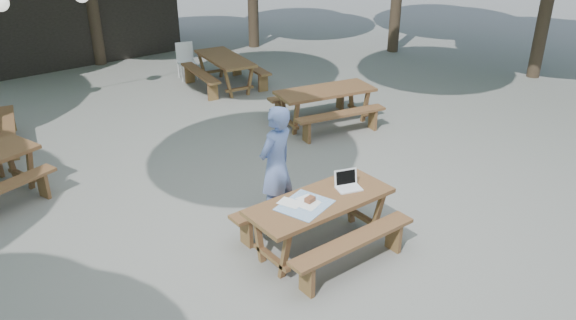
% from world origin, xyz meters
% --- Properties ---
extents(ground, '(80.00, 80.00, 0.00)m').
position_xyz_m(ground, '(0.00, 0.00, 0.00)').
color(ground, '#60605B').
rests_on(ground, ground).
extents(pavilion, '(6.00, 3.00, 2.80)m').
position_xyz_m(pavilion, '(0.50, 10.50, 1.40)').
color(pavilion, black).
rests_on(pavilion, ground).
extents(main_picnic_table, '(2.00, 1.58, 0.75)m').
position_xyz_m(main_picnic_table, '(0.07, -1.52, 0.39)').
color(main_picnic_table, brown).
rests_on(main_picnic_table, ground).
extents(picnic_table_ne, '(2.18, 1.94, 0.75)m').
position_xyz_m(picnic_table_ne, '(3.04, 1.81, 0.39)').
color(picnic_table_ne, brown).
rests_on(picnic_table_ne, ground).
extents(picnic_table_far_e, '(1.83, 2.10, 0.75)m').
position_xyz_m(picnic_table_far_e, '(2.71, 5.14, 0.39)').
color(picnic_table_far_e, brown).
rests_on(picnic_table_far_e, ground).
extents(woman, '(0.74, 0.59, 1.78)m').
position_xyz_m(woman, '(0.03, -0.60, 0.89)').
color(woman, '#758FD6').
rests_on(woman, ground).
extents(plastic_chair, '(0.53, 0.53, 0.90)m').
position_xyz_m(plastic_chair, '(2.30, 6.34, 0.26)').
color(plastic_chair, white).
rests_on(plastic_chair, ground).
extents(laptop, '(0.39, 0.35, 0.24)m').
position_xyz_m(laptop, '(0.57, -1.49, 0.81)').
color(laptop, white).
rests_on(laptop, main_picnic_table).
extents(tabletop_clutter, '(0.79, 0.72, 0.08)m').
position_xyz_m(tabletop_clutter, '(-0.18, -1.51, 0.76)').
color(tabletop_clutter, '#3676BA').
rests_on(tabletop_clutter, main_picnic_table).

